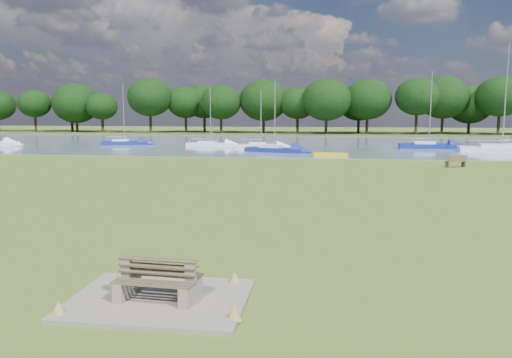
# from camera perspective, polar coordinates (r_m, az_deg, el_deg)

# --- Properties ---
(ground) EXTENTS (220.00, 220.00, 0.00)m
(ground) POSITION_cam_1_polar(r_m,az_deg,el_deg) (25.75, -0.87, -2.33)
(ground) COLOR olive
(river) EXTENTS (220.00, 40.00, 0.10)m
(river) POSITION_cam_1_polar(r_m,az_deg,el_deg) (67.30, 4.64, 3.98)
(river) COLOR slate
(river) RESTS_ON ground
(far_bank) EXTENTS (220.00, 20.00, 0.40)m
(far_bank) POSITION_cam_1_polar(r_m,az_deg,el_deg) (97.22, 5.69, 5.17)
(far_bank) COLOR #4C6626
(far_bank) RESTS_ON ground
(concrete_pad) EXTENTS (4.20, 3.20, 0.10)m
(concrete_pad) POSITION_cam_1_polar(r_m,az_deg,el_deg) (12.55, -11.02, -13.38)
(concrete_pad) COLOR gray
(concrete_pad) RESTS_ON ground
(bench_pair) EXTENTS (2.01, 1.26, 1.05)m
(bench_pair) POSITION_cam_1_polar(r_m,az_deg,el_deg) (12.38, -11.07, -11.33)
(bench_pair) COLOR gray
(bench_pair) RESTS_ON concrete_pad
(riverbank_bench) EXTENTS (1.73, 1.03, 1.02)m
(riverbank_bench) POSITION_cam_1_polar(r_m,az_deg,el_deg) (42.92, 21.91, 1.91)
(riverbank_bench) COLOR brown
(riverbank_bench) RESTS_ON ground
(kayak) EXTENTS (3.44, 1.64, 0.34)m
(kayak) POSITION_cam_1_polar(r_m,az_deg,el_deg) (49.84, 8.56, 2.80)
(kayak) COLOR yellow
(kayak) RESTS_ON river
(tree_line) EXTENTS (145.02, 8.42, 10.20)m
(tree_line) POSITION_cam_1_polar(r_m,az_deg,el_deg) (93.09, 6.39, 8.80)
(tree_line) COLOR black
(tree_line) RESTS_ON far_bank
(sailboat_0) EXTENTS (6.08, 2.87, 7.80)m
(sailboat_0) POSITION_cam_1_polar(r_m,az_deg,el_deg) (67.58, -14.84, 4.18)
(sailboat_0) COLOR navy
(sailboat_0) RESTS_ON river
(sailboat_2) EXTENTS (8.98, 3.45, 11.48)m
(sailboat_2) POSITION_cam_1_polar(r_m,az_deg,el_deg) (60.00, 26.22, 3.27)
(sailboat_2) COLOR white
(sailboat_2) RESTS_ON river
(sailboat_4) EXTENTS (6.75, 3.80, 7.71)m
(sailboat_4) POSITION_cam_1_polar(r_m,az_deg,el_deg) (54.22, 2.07, 3.56)
(sailboat_4) COLOR navy
(sailboat_4) RESTS_ON river
(sailboat_5) EXTENTS (6.10, 1.89, 7.36)m
(sailboat_5) POSITION_cam_1_polar(r_m,az_deg,el_deg) (62.67, -5.25, 4.09)
(sailboat_5) COLOR white
(sailboat_5) RESTS_ON river
(sailboat_6) EXTENTS (5.86, 2.77, 6.70)m
(sailboat_6) POSITION_cam_1_polar(r_m,az_deg,el_deg) (59.22, 0.49, 3.95)
(sailboat_6) COLOR white
(sailboat_6) RESTS_ON river
(sailboat_9) EXTENTS (6.89, 2.06, 8.99)m
(sailboat_9) POSITION_cam_1_polar(r_m,az_deg,el_deg) (62.53, 19.08, 3.79)
(sailboat_9) COLOR navy
(sailboat_9) RESTS_ON river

